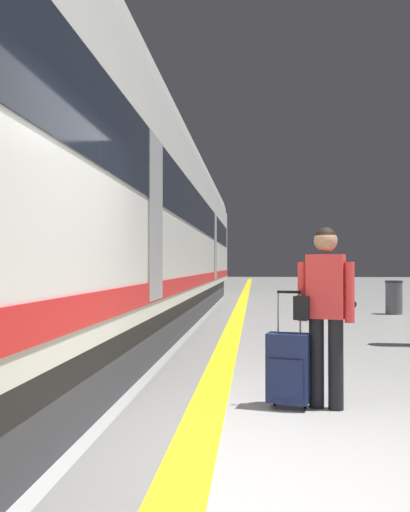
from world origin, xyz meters
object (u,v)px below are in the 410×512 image
object	(u,v)px
passenger_near	(338,276)
passenger_mid	(328,275)
duffel_bag_near	(349,304)
rolling_suitcase_foreground	(288,368)
traveller_foreground	(324,303)
suitcase_mid	(338,292)
high_speed_train	(126,209)
waste_bin	(394,297)

from	to	relation	value
passenger_near	passenger_mid	xyz separation A→B (m)	(0.22, 3.88, -0.05)
duffel_bag_near	passenger_near	bearing A→B (deg)	147.19
rolling_suitcase_foreground	passenger_mid	world-z (taller)	passenger_mid
passenger_mid	rolling_suitcase_foreground	bearing A→B (deg)	-98.66
rolling_suitcase_foreground	duffel_bag_near	xyz separation A→B (m)	(2.54, 11.94, -0.22)
traveller_foreground	suitcase_mid	xyz separation A→B (m)	(2.43, 15.65, -0.62)
traveller_foreground	rolling_suitcase_foreground	distance (m)	0.68
high_speed_train	suitcase_mid	world-z (taller)	high_speed_train
rolling_suitcase_foreground	passenger_mid	distance (m)	16.22
rolling_suitcase_foreground	high_speed_train	bearing A→B (deg)	115.55
duffel_bag_near	high_speed_train	bearing A→B (deg)	-133.93
duffel_bag_near	rolling_suitcase_foreground	bearing A→B (deg)	-101.99
high_speed_train	traveller_foreground	xyz separation A→B (m)	(3.31, -6.18, -1.53)
suitcase_mid	waste_bin	xyz separation A→B (m)	(0.68, -5.41, 0.11)
high_speed_train	duffel_bag_near	xyz separation A→B (m)	(5.51, 5.72, -2.35)
traveller_foreground	rolling_suitcase_foreground	world-z (taller)	traveller_foreground
high_speed_train	passenger_near	size ratio (longest dim) A/B	18.12
duffel_bag_near	suitcase_mid	bearing A→B (deg)	86.56
traveller_foreground	duffel_bag_near	bearing A→B (deg)	79.52
traveller_foreground	passenger_mid	world-z (taller)	traveller_foreground
duffel_bag_near	waste_bin	world-z (taller)	waste_bin
passenger_near	waste_bin	bearing A→B (deg)	-56.71
waste_bin	rolling_suitcase_foreground	bearing A→B (deg)	-108.54
high_speed_train	duffel_bag_near	bearing A→B (deg)	46.07
suitcase_mid	waste_bin	distance (m)	5.45
passenger_mid	waste_bin	world-z (taller)	passenger_mid
high_speed_train	passenger_mid	bearing A→B (deg)	61.09
duffel_bag_near	passenger_mid	bearing A→B (deg)	91.32
waste_bin	passenger_mid	bearing A→B (deg)	99.91
duffel_bag_near	waste_bin	xyz separation A→B (m)	(0.91, -1.66, 0.30)
passenger_mid	suitcase_mid	xyz separation A→B (m)	(0.32, -0.34, -0.60)
high_speed_train	rolling_suitcase_foreground	size ratio (longest dim) A/B	28.14
high_speed_train	suitcase_mid	bearing A→B (deg)	58.79
high_speed_train	passenger_near	bearing A→B (deg)	48.74
rolling_suitcase_foreground	waste_bin	size ratio (longest dim) A/B	1.19
high_speed_train	suitcase_mid	distance (m)	11.28
rolling_suitcase_foreground	duffel_bag_near	bearing A→B (deg)	78.01
traveller_foreground	rolling_suitcase_foreground	xyz separation A→B (m)	(-0.34, -0.04, -0.59)
high_speed_train	waste_bin	world-z (taller)	high_speed_train
passenger_near	suitcase_mid	xyz separation A→B (m)	(0.54, 3.54, -0.65)
passenger_near	suitcase_mid	size ratio (longest dim) A/B	1.64
suitcase_mid	duffel_bag_near	bearing A→B (deg)	-93.44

